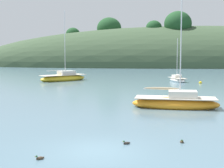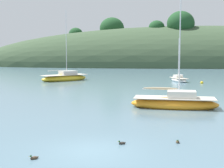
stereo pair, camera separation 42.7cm
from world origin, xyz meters
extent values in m
plane|color=slate|center=(0.00, 0.00, 0.00)|extent=(400.00, 400.00, 0.00)
ellipsoid|color=#384C33|center=(25.00, 93.70, 0.00)|extent=(150.00, 36.00, 25.90)
ellipsoid|color=#1E4723|center=(17.65, 88.38, 13.25)|extent=(8.42, 7.65, 7.65)
ellipsoid|color=#1E4723|center=(-3.95, 97.22, 12.40)|extent=(8.24, 7.49, 7.49)
ellipsoid|color=#1E4723|center=(10.47, 90.33, 12.17)|extent=(5.02, 4.56, 4.56)
ellipsoid|color=#1E4723|center=(-15.95, 95.34, 10.50)|extent=(4.70, 4.27, 4.27)
ellipsoid|color=orange|center=(5.56, 12.22, 0.32)|extent=(7.43, 3.37, 1.15)
cube|color=beige|center=(5.56, 12.22, 0.83)|extent=(6.84, 3.10, 0.06)
cube|color=silver|center=(6.13, 12.14, 1.13)|extent=(2.49, 1.88, 0.60)
cylinder|color=silver|center=(5.91, 12.17, 5.32)|extent=(0.09, 0.09, 8.97)
cylinder|color=silver|center=(4.42, 12.37, 1.55)|extent=(2.99, 0.47, 0.07)
ellipsoid|color=tan|center=(4.42, 12.37, 1.60)|extent=(2.89, 0.58, 0.20)
ellipsoid|color=gold|center=(-8.52, 37.35, 0.35)|extent=(7.80, 7.26, 1.27)
cube|color=beige|center=(-8.52, 37.35, 0.92)|extent=(7.17, 6.68, 0.06)
cube|color=beige|center=(-8.04, 37.76, 1.25)|extent=(3.08, 3.00, 0.65)
cylinder|color=silver|center=(-8.22, 37.61, 6.03)|extent=(0.09, 0.09, 10.22)
cylinder|color=silver|center=(-9.49, 36.51, 1.69)|extent=(2.58, 2.24, 0.07)
ellipsoid|color=white|center=(9.60, 36.77, 0.21)|extent=(2.69, 4.97, 0.76)
cube|color=beige|center=(9.60, 36.77, 0.55)|extent=(2.48, 4.57, 0.06)
cube|color=silver|center=(9.51, 37.13, 0.78)|extent=(1.38, 1.72, 0.46)
cylinder|color=silver|center=(9.54, 37.00, 3.64)|extent=(0.09, 0.09, 6.18)
cylinder|color=silver|center=(9.78, 36.03, 1.13)|extent=(0.54, 1.94, 0.07)
sphere|color=yellow|center=(12.46, 33.56, 0.12)|extent=(0.44, 0.44, 0.44)
cylinder|color=black|center=(12.46, 33.56, 0.39)|extent=(0.04, 0.04, 0.10)
ellipsoid|color=#473828|center=(4.29, 1.62, 0.04)|extent=(0.22, 0.36, 0.16)
sphere|color=#1E4723|center=(4.27, 1.48, 0.16)|extent=(0.09, 0.09, 0.09)
cone|color=gold|center=(4.26, 1.41, 0.15)|extent=(0.04, 0.05, 0.04)
cone|color=#473828|center=(4.31, 1.77, 0.08)|extent=(0.08, 0.08, 0.08)
ellipsoid|color=#473828|center=(-2.29, -1.30, 0.04)|extent=(0.38, 0.34, 0.16)
sphere|color=#1E4723|center=(-2.42, -1.38, 0.16)|extent=(0.09, 0.09, 0.09)
cone|color=gold|center=(-2.47, -1.41, 0.15)|extent=(0.06, 0.05, 0.04)
cone|color=#473828|center=(-2.17, -1.22, 0.08)|extent=(0.10, 0.10, 0.08)
ellipsoid|color=#2D2823|center=(1.46, 1.21, 0.04)|extent=(0.38, 0.29, 0.16)
sphere|color=#1E4723|center=(1.32, 1.16, 0.16)|extent=(0.09, 0.09, 0.09)
cone|color=gold|center=(1.26, 1.13, 0.15)|extent=(0.05, 0.05, 0.04)
cone|color=#2D2823|center=(1.60, 1.26, 0.08)|extent=(0.10, 0.09, 0.08)
camera|label=1|loc=(1.35, -15.02, 4.63)|focal=52.94mm
camera|label=2|loc=(1.78, -15.00, 4.63)|focal=52.94mm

